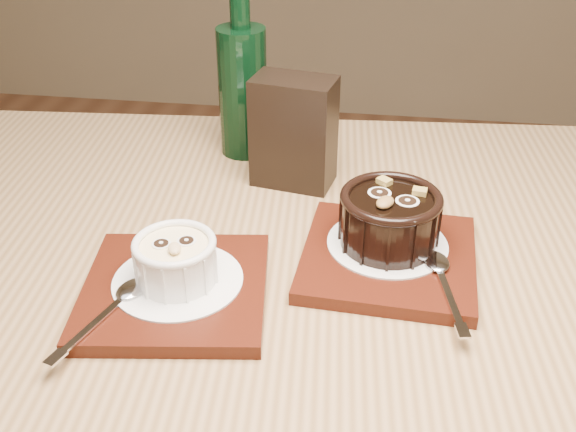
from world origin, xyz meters
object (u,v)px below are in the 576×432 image
(tray_right, at_px, (388,258))
(tray_left, at_px, (175,290))
(ramekin_dark, at_px, (390,217))
(green_bottle, at_px, (243,87))
(table, at_px, (309,337))
(condiment_stand, at_px, (294,132))
(ramekin_white, at_px, (176,259))

(tray_right, bearing_deg, tray_left, -157.79)
(ramekin_dark, xyz_separation_m, green_bottle, (-0.20, 0.23, 0.05))
(table, height_order, green_bottle, green_bottle)
(condiment_stand, bearing_deg, tray_right, -53.30)
(ramekin_white, bearing_deg, tray_right, 1.51)
(table, distance_m, ramekin_dark, 0.17)
(table, distance_m, condiment_stand, 0.26)
(table, relative_size, green_bottle, 5.12)
(ramekin_white, height_order, condiment_stand, condiment_stand)
(table, relative_size, tray_right, 6.98)
(condiment_stand, bearing_deg, green_bottle, 135.29)
(tray_right, xyz_separation_m, condiment_stand, (-0.12, 0.17, 0.06))
(condiment_stand, bearing_deg, ramekin_white, -108.39)
(ramekin_dark, distance_m, condiment_stand, 0.20)
(tray_left, distance_m, condiment_stand, 0.27)
(tray_left, distance_m, ramekin_dark, 0.23)
(table, height_order, ramekin_dark, ramekin_dark)
(ramekin_dark, bearing_deg, condiment_stand, 153.44)
(ramekin_white, relative_size, ramekin_dark, 0.76)
(table, xyz_separation_m, green_bottle, (-0.12, 0.27, 0.19))
(tray_left, relative_size, ramekin_dark, 1.68)
(tray_left, bearing_deg, table, 24.76)
(tray_right, bearing_deg, condiment_stand, 126.70)
(tray_left, relative_size, condiment_stand, 1.29)
(table, distance_m, tray_left, 0.17)
(tray_left, distance_m, green_bottle, 0.34)
(tray_right, height_order, condiment_stand, condiment_stand)
(tray_right, distance_m, ramekin_dark, 0.05)
(green_bottle, bearing_deg, condiment_stand, -44.71)
(ramekin_white, xyz_separation_m, green_bottle, (0.00, 0.33, 0.05))
(ramekin_dark, height_order, condiment_stand, condiment_stand)
(tray_left, height_order, green_bottle, green_bottle)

